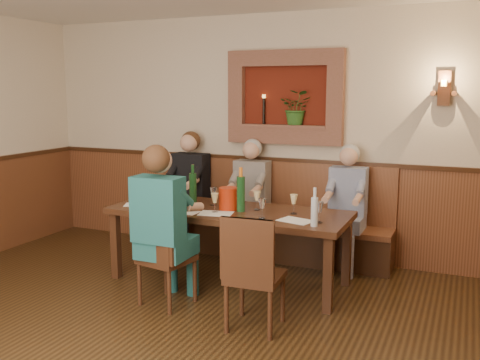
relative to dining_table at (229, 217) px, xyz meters
The scene contains 28 objects.
room_shell 2.21m from the dining_table, 90.00° to the right, with size 6.04×6.04×2.82m.
wainscoting 1.85m from the dining_table, 90.00° to the right, with size 6.02×6.02×1.15m.
wall_niche 1.59m from the dining_table, 77.58° to the left, with size 1.36×0.30×1.06m.
wall_sconce 2.53m from the dining_table, 29.61° to the left, with size 0.25×0.20×0.35m.
dining_table is the anchor object (origin of this frame).
bench 1.01m from the dining_table, 90.00° to the left, with size 3.00×0.45×1.11m.
chair_near_left 0.91m from the dining_table, 110.31° to the right, with size 0.48×0.48×0.94m.
chair_near_right 1.18m from the dining_table, 54.67° to the right, with size 0.45×0.45×0.97m.
person_bench_left 1.26m from the dining_table, 138.23° to the left, with size 0.43×0.52×1.44m.
person_bench_mid 0.86m from the dining_table, 98.58° to the left, with size 0.40×0.49×1.38m.
person_bench_right 1.31m from the dining_table, 40.06° to the left, with size 0.39×0.48×1.36m.
person_chair_front 0.83m from the dining_table, 109.81° to the right, with size 0.44×0.54×1.48m.
spittoon_bucket 0.19m from the dining_table, 125.39° to the left, with size 0.19×0.19×0.22m, color red.
wine_bottle_green_a 0.29m from the dining_table, ahead, with size 0.08×0.08×0.44m.
wine_bottle_green_b 0.54m from the dining_table, 166.00° to the left, with size 0.10×0.10×0.41m.
water_bottle 1.03m from the dining_table, 17.31° to the right, with size 0.06×0.06×0.35m.
tasting_sheet_a 0.99m from the dining_table, 170.00° to the right, with size 0.26×0.18×0.00m, color white.
tasting_sheet_b 0.23m from the dining_table, 101.33° to the right, with size 0.32×0.23×0.00m, color white.
tasting_sheet_c 0.78m from the dining_table, 13.01° to the right, with size 0.30×0.22×0.00m, color white.
tasting_sheet_d 0.45m from the dining_table, 140.70° to the right, with size 0.26×0.19×0.00m, color white.
wine_glass_0 0.99m from the dining_table, behind, with size 0.08×0.08×0.19m, color #ECD18D, non-canonical shape.
wine_glass_1 1.00m from the dining_table, ahead, with size 0.08×0.08×0.19m, color white, non-canonical shape.
wine_glass_2 0.31m from the dining_table, 152.13° to the left, with size 0.08×0.08×0.19m, color white, non-canonical shape.
wine_glass_3 0.76m from the dining_table, behind, with size 0.08×0.08×0.19m, color white, non-canonical shape.
wine_glass_4 0.52m from the dining_table, 26.31° to the right, with size 0.08×0.08×0.19m, color white, non-canonical shape.
wine_glass_5 0.68m from the dining_table, ahead, with size 0.08×0.08×0.19m, color #ECD18D, non-canonical shape.
wine_glass_6 0.33m from the dining_table, 21.52° to the left, with size 0.08×0.08×0.19m, color #ECD18D, non-canonical shape.
wine_glass_7 0.25m from the dining_table, 114.72° to the right, with size 0.08×0.08×0.19m, color #ECD18D, non-canonical shape.
Camera 1 is at (2.18, -2.90, 1.94)m, focal length 40.00 mm.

